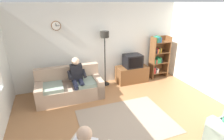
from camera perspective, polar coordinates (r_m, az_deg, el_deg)
name	(u,v)px	position (r m, az deg, el deg)	size (l,w,h in m)	color
ground_plane	(134,126)	(4.34, 7.27, -17.58)	(12.00, 12.00, 0.00)	#9E6B42
back_wall_assembly	(100,45)	(6.01, -3.89, 8.17)	(6.20, 0.17, 2.70)	silver
couch	(70,88)	(5.41, -13.53, -5.64)	(1.91, 0.89, 0.90)	tan
tv_stand	(132,74)	(6.34, 6.45, -1.30)	(1.10, 0.56, 0.58)	brown
tv	(133,61)	(6.14, 6.74, 3.01)	(0.60, 0.49, 0.44)	black
bookshelf	(158,57)	(6.77, 14.71, 4.19)	(0.68, 0.36, 1.59)	brown
floor_lamp	(105,44)	(5.72, -2.38, 8.54)	(0.28, 0.28, 1.85)	black
area_rug	(126,121)	(4.46, 4.53, -16.10)	(2.20, 1.70, 0.01)	gray
person_on_couch	(77,76)	(5.18, -11.26, -2.01)	(0.51, 0.54, 1.24)	black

